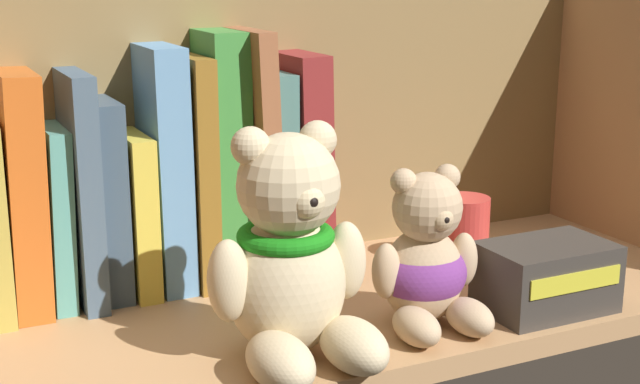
% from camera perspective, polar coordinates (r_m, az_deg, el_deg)
% --- Properties ---
extents(shelf_board, '(0.71, 0.29, 0.02)m').
position_cam_1_polar(shelf_board, '(0.83, 2.03, -7.44)').
color(shelf_board, tan).
rests_on(shelf_board, ground).
extents(shelf_back_panel, '(0.73, 0.01, 0.32)m').
position_cam_1_polar(shelf_back_panel, '(0.93, -2.31, 4.29)').
color(shelf_back_panel, olive).
rests_on(shelf_back_panel, ground).
extents(book_2, '(0.04, 0.13, 0.21)m').
position_cam_1_polar(book_2, '(0.84, -18.74, 0.23)').
color(book_2, '#C1581E').
rests_on(book_2, shelf_board).
extents(book_3, '(0.02, 0.12, 0.16)m').
position_cam_1_polar(book_3, '(0.85, -16.76, -1.21)').
color(book_3, teal).
rests_on(book_3, shelf_board).
extents(book_4, '(0.02, 0.14, 0.21)m').
position_cam_1_polar(book_4, '(0.84, -15.39, 0.52)').
color(book_4, '#41566A').
rests_on(book_4, shelf_board).
extents(book_5, '(0.02, 0.12, 0.18)m').
position_cam_1_polar(book_5, '(0.85, -13.72, -0.19)').
color(book_5, '#394C5E').
rests_on(book_5, shelf_board).
extents(book_6, '(0.02, 0.13, 0.15)m').
position_cam_1_polar(book_6, '(0.86, -12.03, -1.05)').
color(book_6, gold).
rests_on(book_6, shelf_board).
extents(book_7, '(0.03, 0.12, 0.23)m').
position_cam_1_polar(book_7, '(0.86, -10.27, 1.70)').
color(book_7, '#5C8FBD').
rests_on(book_7, shelf_board).
extents(book_8, '(0.02, 0.13, 0.22)m').
position_cam_1_polar(book_8, '(0.87, -8.46, 1.55)').
color(book_8, brown).
rests_on(book_8, shelf_board).
extents(book_9, '(0.04, 0.10, 0.24)m').
position_cam_1_polar(book_9, '(0.87, -6.58, 2.44)').
color(book_9, '#3B8839').
rests_on(book_9, shelf_board).
extents(book_10, '(0.03, 0.15, 0.24)m').
position_cam_1_polar(book_10, '(0.88, -4.77, 2.65)').
color(book_10, brown).
rests_on(book_10, shelf_board).
extents(book_11, '(0.02, 0.12, 0.20)m').
position_cam_1_polar(book_11, '(0.90, -3.41, 1.49)').
color(book_11, '#47746E').
rests_on(book_11, shelf_board).
extents(book_12, '(0.04, 0.12, 0.22)m').
position_cam_1_polar(book_12, '(0.91, -1.72, 2.17)').
color(book_12, maroon).
rests_on(book_12, shelf_board).
extents(teddy_bear_larger, '(0.13, 0.14, 0.18)m').
position_cam_1_polar(teddy_bear_larger, '(0.69, -1.86, -4.45)').
color(teddy_bear_larger, beige).
rests_on(teddy_bear_larger, shelf_board).
extents(teddy_bear_smaller, '(0.10, 0.10, 0.14)m').
position_cam_1_polar(teddy_bear_smaller, '(0.76, 6.83, -4.58)').
color(teddy_bear_smaller, tan).
rests_on(teddy_bear_smaller, shelf_board).
extents(pillar_candle, '(0.05, 0.05, 0.07)m').
position_cam_1_polar(pillar_candle, '(0.92, 9.21, -2.49)').
color(pillar_candle, '#C63833').
rests_on(pillar_candle, shelf_board).
extents(small_product_box, '(0.11, 0.08, 0.06)m').
position_cam_1_polar(small_product_box, '(0.82, 14.30, -5.29)').
color(small_product_box, '#38332D').
rests_on(small_product_box, shelf_board).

